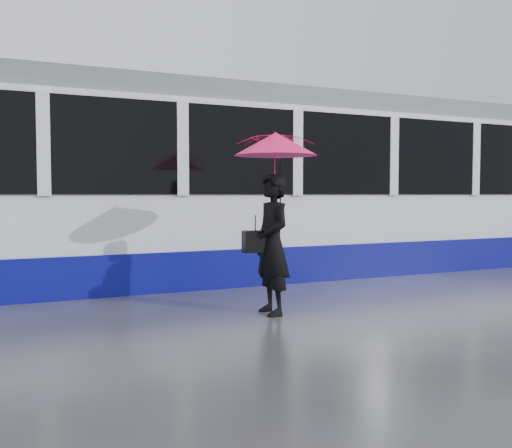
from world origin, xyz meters
name	(u,v)px	position (x,y,z in m)	size (l,w,h in m)	color
ground	(238,304)	(0.00, 0.00, 0.00)	(90.00, 90.00, 0.00)	#2D2D32
rails	(183,279)	(0.00, 2.50, 0.01)	(34.00, 1.51, 0.02)	#3F3D38
woman	(272,244)	(0.13, -0.79, 0.88)	(0.64, 0.42, 1.76)	black
umbrella	(276,160)	(0.18, -0.79, 1.93)	(1.04, 1.04, 1.19)	#FE154F
handbag	(255,241)	(-0.09, -0.77, 0.92)	(0.31, 0.14, 0.45)	black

